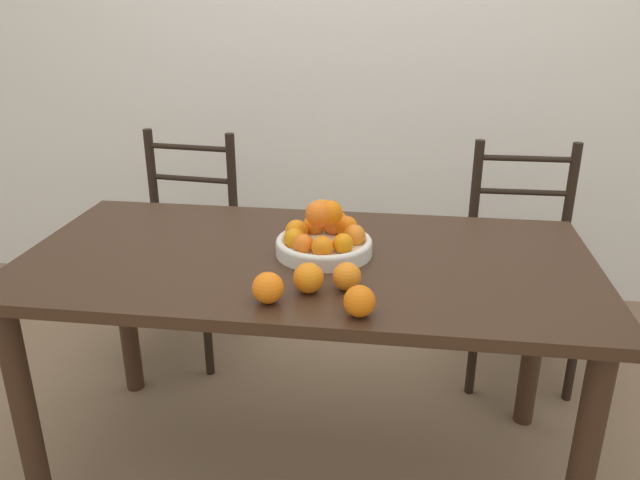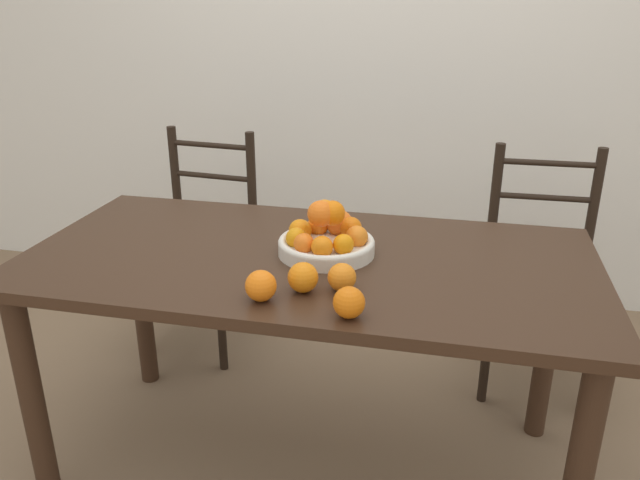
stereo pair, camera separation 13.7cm
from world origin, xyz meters
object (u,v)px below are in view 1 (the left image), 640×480
(orange_loose_1, at_px, (268,288))
(chair_right, at_px, (521,268))
(orange_loose_0, at_px, (347,276))
(orange_loose_2, at_px, (359,301))
(fruit_bowl, at_px, (324,237))
(orange_loose_3, at_px, (308,278))
(chair_left, at_px, (183,249))

(orange_loose_1, relative_size, chair_right, 0.09)
(orange_loose_1, bearing_deg, orange_loose_0, 28.00)
(orange_loose_0, relative_size, orange_loose_2, 0.97)
(orange_loose_2, height_order, chair_right, chair_right)
(fruit_bowl, distance_m, orange_loose_3, 0.27)
(orange_loose_0, xyz_separation_m, orange_loose_3, (-0.10, -0.03, 0.00))
(orange_loose_2, relative_size, chair_right, 0.08)
(orange_loose_0, relative_size, chair_right, 0.08)
(orange_loose_0, bearing_deg, orange_loose_3, -163.73)
(orange_loose_3, height_order, chair_right, chair_right)
(orange_loose_1, height_order, orange_loose_2, orange_loose_1)
(orange_loose_3, xyz_separation_m, chair_right, (0.72, 0.96, -0.35))
(orange_loose_1, height_order, chair_right, chair_right)
(orange_loose_0, height_order, orange_loose_3, orange_loose_3)
(fruit_bowl, distance_m, orange_loose_2, 0.40)
(chair_right, bearing_deg, orange_loose_0, -125.09)
(orange_loose_0, relative_size, orange_loose_1, 0.94)
(fruit_bowl, distance_m, chair_right, 1.06)
(chair_left, bearing_deg, orange_loose_2, -46.00)
(fruit_bowl, bearing_deg, orange_loose_1, -106.02)
(orange_loose_3, bearing_deg, chair_right, 52.94)
(orange_loose_1, bearing_deg, orange_loose_2, -9.33)
(fruit_bowl, xyz_separation_m, orange_loose_3, (-0.01, -0.27, -0.01))
(orange_loose_1, distance_m, chair_left, 1.25)
(fruit_bowl, relative_size, orange_loose_3, 3.58)
(orange_loose_2, distance_m, orange_loose_3, 0.18)
(orange_loose_0, bearing_deg, orange_loose_2, -72.46)
(fruit_bowl, xyz_separation_m, orange_loose_2, (0.14, -0.38, -0.01))
(orange_loose_2, relative_size, chair_left, 0.08)
(orange_loose_0, xyz_separation_m, chair_right, (0.62, 0.93, -0.35))
(orange_loose_2, bearing_deg, chair_right, 61.46)
(fruit_bowl, bearing_deg, chair_right, 43.91)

